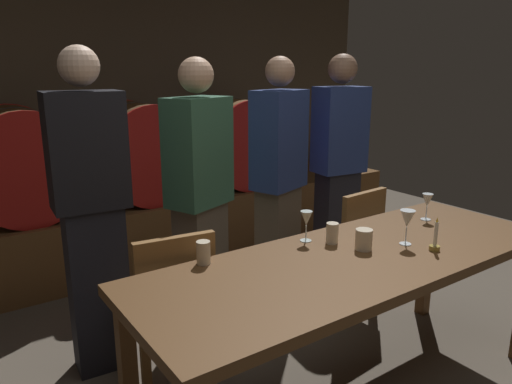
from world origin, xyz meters
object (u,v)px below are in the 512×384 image
wine_barrel_right (231,142)px  chair_right (349,245)px  guest_far_left (92,214)px  guest_center_right (279,181)px  guest_far_right (338,166)px  candle_center (435,242)px  wine_barrel_left (20,163)px  cup_center (332,233)px  guest_center_left (200,200)px  cup_right (364,239)px  chair_left (171,303)px  wine_glass_left (306,220)px  cup_left (203,253)px  wine_barrel_center (139,151)px  wine_glass_center (407,220)px  dining_table (356,270)px  wine_glass_right (427,201)px

wine_barrel_right → chair_right: (-0.17, -1.78, -0.47)m
guest_far_left → guest_center_right: size_ratio=1.02×
guest_far_right → candle_center: (-0.64, -1.33, -0.08)m
guest_far_left → wine_barrel_left: bearing=-81.1°
wine_barrel_right → cup_center: wine_barrel_right is taller
guest_center_left → cup_right: 1.03m
wine_barrel_left → cup_center: 2.49m
chair_left → wine_glass_left: bearing=162.7°
wine_barrel_left → guest_center_left: size_ratio=0.49×
chair_left → wine_glass_left: 0.81m
chair_right → cup_right: 0.90m
wine_barrel_left → cup_left: size_ratio=7.76×
wine_barrel_center → chair_left: size_ratio=0.95×
guest_far_left → wine_glass_center: size_ratio=9.74×
dining_table → chair_right: bearing=45.8°
wine_barrel_right → dining_table: 2.58m
guest_center_right → cup_center: 0.96m
chair_left → cup_left: 0.43m
wine_barrel_center → guest_far_left: (-0.83, -1.44, -0.05)m
wine_barrel_right → dining_table: size_ratio=0.37×
cup_center → wine_barrel_right: bearing=70.6°
cup_right → chair_right: bearing=48.1°
dining_table → chair_left: chair_left is taller
wine_glass_left → cup_center: bearing=-47.9°
guest_far_left → cup_right: (1.04, -0.96, -0.07)m
guest_center_left → wine_glass_right: 1.35m
wine_barrel_left → wine_glass_left: (0.99, -2.14, -0.06)m
guest_far_left → guest_center_right: 1.31m
wine_barrel_right → wine_glass_right: size_ratio=5.28×
cup_center → cup_right: 0.17m
guest_far_right → guest_center_right: bearing=13.1°
guest_far_left → wine_glass_right: size_ratio=11.10×
chair_left → wine_glass_right: wine_glass_right is taller
cup_right → wine_glass_center: bearing=-17.7°
wine_barrel_right → wine_glass_center: size_ratio=4.63×
chair_left → guest_far_right: guest_far_right is taller
wine_barrel_left → guest_center_left: guest_center_left is taller
wine_barrel_left → guest_far_left: size_ratio=0.48×
wine_barrel_right → wine_barrel_left: bearing=180.0°
wine_glass_right → candle_center: bearing=-139.3°
guest_far_left → chair_left: bearing=125.2°
dining_table → guest_far_left: guest_far_left is taller
dining_table → guest_far_left: (-0.96, 1.00, 0.21)m
wine_glass_center → cup_right: 0.25m
cup_center → cup_right: size_ratio=1.03×
candle_center → cup_left: candle_center is taller
guest_far_left → guest_center_right: (1.31, 0.09, -0.02)m
guest_far_left → wine_barrel_right: bearing=-136.1°
wine_barrel_center → cup_right: (0.21, -2.40, -0.13)m
candle_center → dining_table: bearing=153.9°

